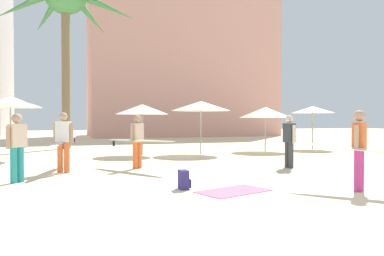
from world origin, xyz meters
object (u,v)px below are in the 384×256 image
(backpack, at_px, (184,180))
(person_near_left, at_px, (364,148))
(beach_towel, at_px, (234,191))
(person_far_left, at_px, (138,140))
(person_mid_left, at_px, (289,139))
(cafe_umbrella_7, at_px, (265,112))
(palm_tree_left, at_px, (66,2))
(cafe_umbrella_1, at_px, (201,106))
(cafe_umbrella_3, at_px, (10,102))
(person_mid_center, at_px, (17,145))
(person_mid_right, at_px, (63,140))
(cafe_umbrella_2, at_px, (142,109))
(cafe_umbrella_4, at_px, (313,110))

(backpack, xyz_separation_m, person_near_left, (3.47, -1.58, 0.73))
(beach_towel, relative_size, person_far_left, 0.55)
(person_mid_left, bearing_deg, cafe_umbrella_7, -116.30)
(palm_tree_left, distance_m, cafe_umbrella_7, 12.28)
(cafe_umbrella_1, relative_size, person_near_left, 1.02)
(cafe_umbrella_3, height_order, person_mid_center, cafe_umbrella_3)
(backpack, relative_size, person_near_left, 0.16)
(person_mid_center, bearing_deg, person_mid_left, -135.34)
(person_mid_right, bearing_deg, beach_towel, 61.33)
(cafe_umbrella_1, relative_size, cafe_umbrella_2, 1.15)
(palm_tree_left, relative_size, cafe_umbrella_3, 3.91)
(cafe_umbrella_3, bearing_deg, person_mid_left, -32.77)
(cafe_umbrella_7, bearing_deg, person_mid_right, -153.93)
(backpack, height_order, person_mid_center, person_mid_center)
(backpack, bearing_deg, person_near_left, -22.50)
(cafe_umbrella_4, distance_m, person_mid_right, 13.76)
(beach_towel, bearing_deg, cafe_umbrella_3, 121.82)
(cafe_umbrella_7, xyz_separation_m, person_near_left, (-3.51, -9.97, -1.02))
(cafe_umbrella_2, bearing_deg, cafe_umbrella_7, -0.45)
(person_far_left, xyz_separation_m, person_mid_center, (-3.27, -1.58, 0.01))
(person_mid_center, bearing_deg, cafe_umbrella_4, -111.17)
(cafe_umbrella_2, height_order, person_near_left, cafe_umbrella_2)
(cafe_umbrella_3, bearing_deg, cafe_umbrella_1, -0.68)
(beach_towel, distance_m, backpack, 1.11)
(cafe_umbrella_4, bearing_deg, person_far_left, -153.94)
(person_mid_right, relative_size, person_mid_center, 1.81)
(beach_towel, height_order, person_mid_center, person_mid_center)
(cafe_umbrella_7, distance_m, person_mid_right, 10.63)
(cafe_umbrella_3, distance_m, cafe_umbrella_7, 11.47)
(person_far_left, bearing_deg, person_mid_left, 34.54)
(beach_towel, distance_m, person_far_left, 4.60)
(cafe_umbrella_7, xyz_separation_m, backpack, (-6.98, -8.39, -1.75))
(cafe_umbrella_4, distance_m, person_far_left, 11.75)
(cafe_umbrella_4, height_order, cafe_umbrella_7, cafe_umbrella_4)
(person_mid_center, bearing_deg, person_far_left, -111.39)
(beach_towel, bearing_deg, person_mid_center, 148.43)
(cafe_umbrella_2, xyz_separation_m, person_mid_left, (3.57, -6.02, -1.11))
(cafe_umbrella_3, distance_m, cafe_umbrella_4, 14.69)
(cafe_umbrella_1, height_order, person_far_left, cafe_umbrella_1)
(cafe_umbrella_7, bearing_deg, cafe_umbrella_1, -173.72)
(backpack, bearing_deg, cafe_umbrella_4, 42.94)
(cafe_umbrella_2, relative_size, cafe_umbrella_3, 0.95)
(beach_towel, relative_size, person_near_left, 0.57)
(cafe_umbrella_2, height_order, person_mid_right, cafe_umbrella_2)
(backpack, bearing_deg, beach_towel, -31.22)
(cafe_umbrella_4, bearing_deg, backpack, -138.94)
(cafe_umbrella_1, bearing_deg, cafe_umbrella_7, 6.28)
(cafe_umbrella_7, bearing_deg, beach_towel, -124.01)
(cafe_umbrella_2, relative_size, backpack, 5.63)
(backpack, bearing_deg, cafe_umbrella_7, 52.11)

